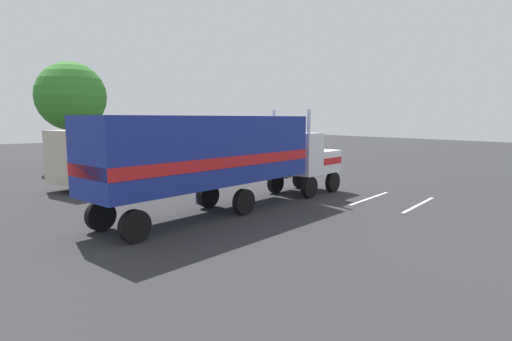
% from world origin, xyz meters
% --- Properties ---
extents(ground_plane, '(120.00, 120.00, 0.00)m').
position_xyz_m(ground_plane, '(0.00, 0.00, 0.00)').
color(ground_plane, '#2D2D30').
extents(lane_stripe_near, '(4.33, 1.13, 0.01)m').
position_xyz_m(lane_stripe_near, '(0.64, -3.50, 0.01)').
color(lane_stripe_near, silver).
rests_on(lane_stripe_near, ground_plane).
extents(lane_stripe_mid, '(4.31, 1.22, 0.01)m').
position_xyz_m(lane_stripe_mid, '(1.16, -5.91, 0.01)').
color(lane_stripe_mid, silver).
rests_on(lane_stripe_mid, ground_plane).
extents(semi_truck, '(14.37, 5.38, 4.50)m').
position_xyz_m(semi_truck, '(-6.65, -1.38, 2.52)').
color(semi_truck, silver).
rests_on(semi_truck, ground_plane).
extents(person_bystander, '(0.34, 0.45, 1.63)m').
position_xyz_m(person_bystander, '(-6.84, 0.81, 0.89)').
color(person_bystander, '#2D3347').
rests_on(person_bystander, ground_plane).
extents(parked_bus, '(11.27, 5.59, 3.40)m').
position_xyz_m(parked_bus, '(-6.41, 9.05, 2.07)').
color(parked_bus, '#BFB29E').
rests_on(parked_bus, ground_plane).
extents(tree_left, '(5.35, 5.35, 8.44)m').
position_xyz_m(tree_left, '(-8.05, 18.50, 5.75)').
color(tree_left, brown).
rests_on(tree_left, ground_plane).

